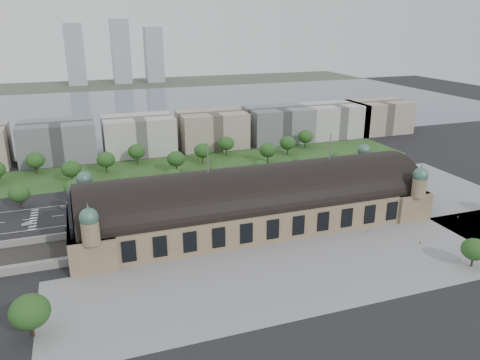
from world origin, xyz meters
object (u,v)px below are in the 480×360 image
object	(u,v)px
parked_car_0	(71,227)
traffic_car_3	(147,200)
parked_car_4	(109,223)
traffic_car_0	(27,224)
parked_car_5	(133,216)
parked_car_3	(173,214)
parked_car_2	(146,218)
parked_car_6	(198,209)
pedestrian_2	(458,217)
traffic_car_6	(353,178)
petrol_station	(111,184)
traffic_car_4	(226,199)
bus_mid	(235,196)
pedestrian_0	(367,232)
bus_east	(269,195)
bus_west	(223,197)
parked_car_1	(88,224)
traffic_car_1	(65,207)
pedestrian_1	(420,242)

from	to	relation	value
parked_car_0	traffic_car_3	bearing A→B (deg)	84.31
parked_car_4	traffic_car_0	bearing A→B (deg)	-137.15
parked_car_5	parked_car_3	bearing A→B (deg)	48.92
parked_car_0	parked_car_2	distance (m)	31.54
parked_car_2	traffic_car_3	bearing A→B (deg)	149.03
parked_car_5	parked_car_0	bearing A→B (deg)	-109.64
parked_car_6	pedestrian_2	world-z (taller)	pedestrian_2
traffic_car_0	traffic_car_6	size ratio (longest dim) A/B	0.76
petrol_station	parked_car_4	bearing A→B (deg)	-96.38
parked_car_4	parked_car_2	bearing A→B (deg)	60.56
traffic_car_0	parked_car_5	bearing A→B (deg)	74.86
parked_car_4	traffic_car_4	bearing A→B (deg)	70.73
traffic_car_3	parked_car_2	size ratio (longest dim) A/B	0.96
pedestrian_2	parked_car_6	bearing A→B (deg)	18.74
traffic_car_4	parked_car_0	bearing A→B (deg)	-89.02
bus_mid	pedestrian_0	distance (m)	67.72
parked_car_3	parked_car_4	size ratio (longest dim) A/B	1.09
parked_car_0	pedestrian_0	world-z (taller)	pedestrian_0
parked_car_6	bus_mid	size ratio (longest dim) A/B	0.44
pedestrian_2	pedestrian_0	bearing A→B (deg)	43.01
bus_east	bus_west	bearing A→B (deg)	72.01
parked_car_6	pedestrian_2	bearing A→B (deg)	26.46
parked_car_4	parked_car_6	distance (m)	40.06
traffic_car_0	parked_car_4	world-z (taller)	traffic_car_0
traffic_car_6	parked_car_1	bearing A→B (deg)	-75.90
traffic_car_6	parked_car_1	world-z (taller)	traffic_car_6
petrol_station	traffic_car_1	distance (m)	29.58
traffic_car_6	parked_car_6	world-z (taller)	traffic_car_6
parked_car_1	pedestrian_1	size ratio (longest dim) A/B	2.82
pedestrian_1	parked_car_4	bearing A→B (deg)	90.92
traffic_car_3	parked_car_6	bearing A→B (deg)	-136.02
traffic_car_3	bus_mid	size ratio (longest dim) A/B	0.42
traffic_car_1	parked_car_5	bearing A→B (deg)	-129.43
bus_east	parked_car_3	bearing A→B (deg)	91.64
pedestrian_2	parked_car_2	bearing A→B (deg)	23.53
parked_car_1	bus_east	bearing A→B (deg)	56.23
traffic_car_6	bus_east	distance (m)	56.53
traffic_car_4	bus_east	xyz separation A→B (m)	(20.97, -4.07, 1.05)
parked_car_0	pedestrian_1	world-z (taller)	pedestrian_1
traffic_car_4	parked_car_3	size ratio (longest dim) A/B	0.92
parked_car_0	traffic_car_1	bearing A→B (deg)	148.33
parked_car_2	parked_car_5	world-z (taller)	parked_car_2
traffic_car_4	parked_car_2	distance (m)	41.60
parked_car_6	bus_east	xyz separation A→B (m)	(37.10, 4.19, 0.96)
petrol_station	traffic_car_4	xyz separation A→B (m)	(51.20, -34.21, -2.25)
traffic_car_1	bus_mid	distance (m)	79.86
traffic_car_1	pedestrian_2	world-z (taller)	pedestrian_2
traffic_car_1	parked_car_2	size ratio (longest dim) A/B	0.77
traffic_car_3	pedestrian_2	world-z (taller)	pedestrian_2
pedestrian_0	parked_car_0	bearing A→B (deg)	-176.78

